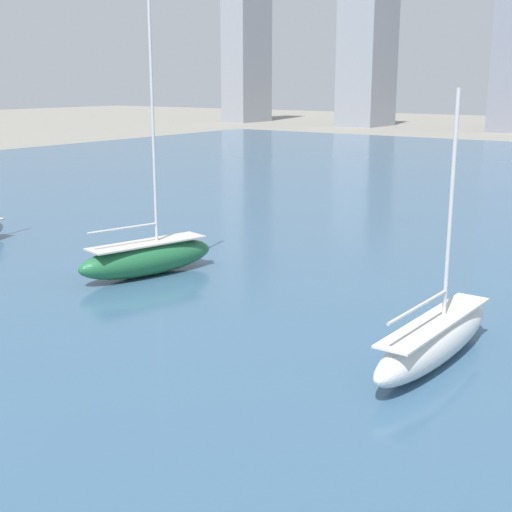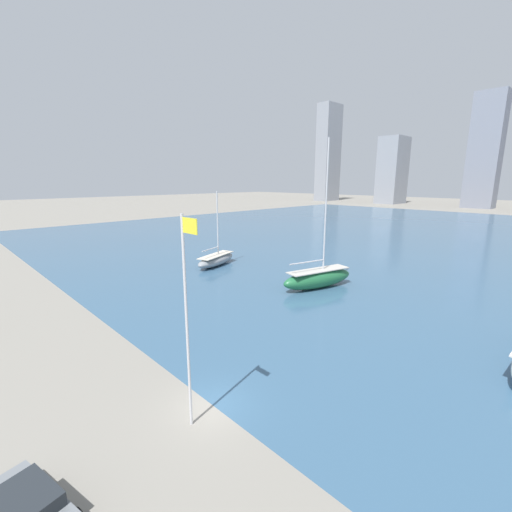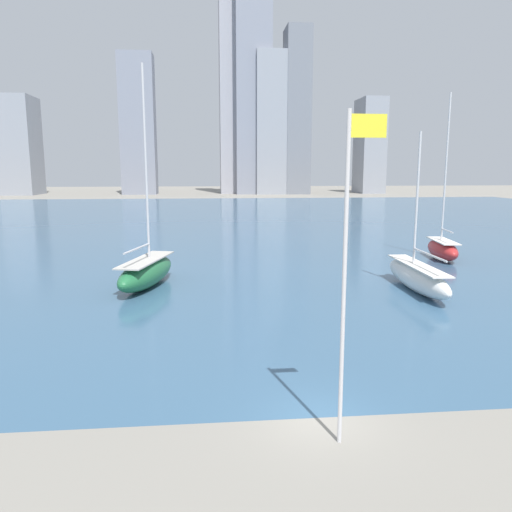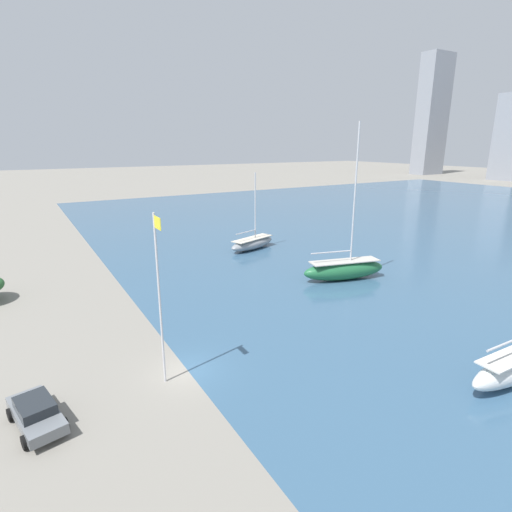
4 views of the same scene
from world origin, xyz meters
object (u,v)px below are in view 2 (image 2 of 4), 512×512
sailboat_green (318,278)px  sailboat_gray (216,260)px  flag_pole (187,317)px  parked_sedan_gray (28,509)px

sailboat_green → sailboat_gray: (-16.75, -1.98, -0.31)m
sailboat_green → flag_pole: bearing=-54.5°
sailboat_green → sailboat_gray: sailboat_green is taller
sailboat_green → parked_sedan_gray: size_ratio=3.42×
sailboat_green → parked_sedan_gray: 32.17m
parked_sedan_gray → flag_pole: bearing=-8.8°
flag_pole → sailboat_gray: (-25.90, 21.51, -5.02)m
sailboat_gray → parked_sedan_gray: size_ratio=2.19×
flag_pole → sailboat_gray: size_ratio=1.01×
flag_pole → sailboat_green: (-9.15, 23.50, -4.71)m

